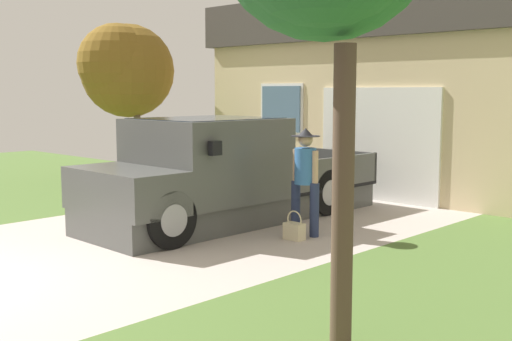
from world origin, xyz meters
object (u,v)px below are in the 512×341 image
(neighbor_tree, at_px, (124,68))
(wheeled_trash_bin, at_px, (220,160))
(person_with_hat, at_px, (305,173))
(pickup_truck, at_px, (215,176))
(handbag, at_px, (294,230))
(house_with_garage, at_px, (448,93))

(neighbor_tree, bearing_deg, wheeled_trash_bin, 9.76)
(person_with_hat, xyz_separation_m, neighbor_tree, (-7.41, 1.99, 1.77))
(pickup_truck, xyz_separation_m, person_with_hat, (1.60, 0.33, 0.16))
(handbag, bearing_deg, person_with_hat, 104.12)
(person_with_hat, relative_size, handbag, 3.75)
(person_with_hat, distance_m, handbag, 0.86)
(pickup_truck, distance_m, neighbor_tree, 6.55)
(person_with_hat, height_order, wheeled_trash_bin, person_with_hat)
(handbag, bearing_deg, neighbor_tree, 162.73)
(person_with_hat, bearing_deg, neighbor_tree, -14.79)
(wheeled_trash_bin, bearing_deg, handbag, -31.57)
(neighbor_tree, bearing_deg, handbag, -17.27)
(pickup_truck, height_order, handbag, pickup_truck)
(handbag, bearing_deg, pickup_truck, 179.64)
(pickup_truck, relative_size, house_with_garage, 0.59)
(house_with_garage, xyz_separation_m, neighbor_tree, (-6.16, -4.76, 0.61))
(handbag, distance_m, house_with_garage, 7.48)
(wheeled_trash_bin, bearing_deg, person_with_hat, -28.83)
(handbag, distance_m, wheeled_trash_bin, 5.42)
(house_with_garage, xyz_separation_m, wheeled_trash_bin, (-3.27, -4.27, -1.49))
(neighbor_tree, bearing_deg, house_with_garage, 37.72)
(pickup_truck, bearing_deg, wheeled_trash_bin, -42.97)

